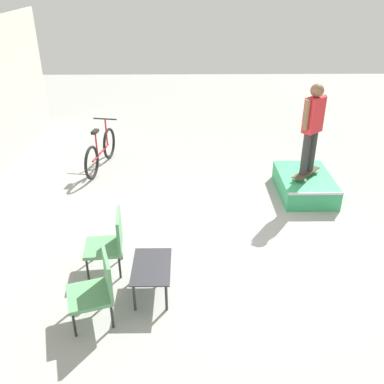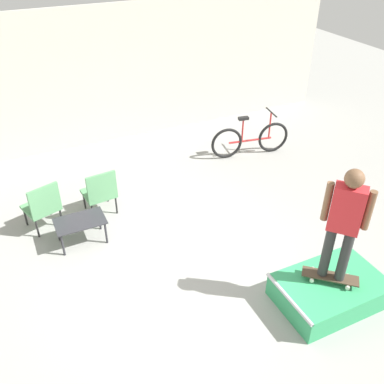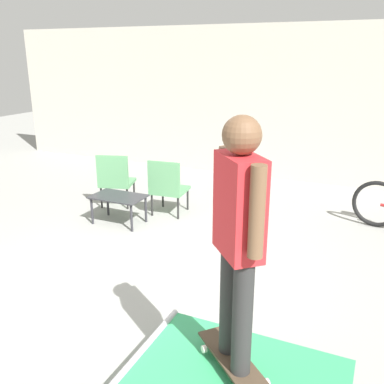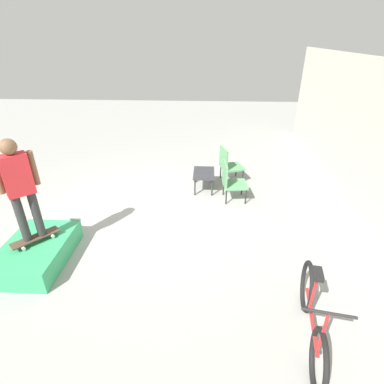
# 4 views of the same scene
# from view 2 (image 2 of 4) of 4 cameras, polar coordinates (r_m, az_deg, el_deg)

# --- Properties ---
(ground_plane) EXTENTS (24.00, 24.00, 0.00)m
(ground_plane) POSITION_cam_2_polar(r_m,az_deg,el_deg) (6.58, -1.65, -10.61)
(ground_plane) COLOR gray
(house_wall_back) EXTENTS (12.00, 0.06, 3.00)m
(house_wall_back) POSITION_cam_2_polar(r_m,az_deg,el_deg) (9.75, -13.60, 14.32)
(house_wall_back) COLOR beige
(house_wall_back) RESTS_ON ground_plane
(skate_ramp_box) EXTENTS (1.47, 0.97, 0.39)m
(skate_ramp_box) POSITION_cam_2_polar(r_m,az_deg,el_deg) (6.35, 17.87, -12.37)
(skate_ramp_box) COLOR #339E60
(skate_ramp_box) RESTS_ON ground_plane
(skateboard_on_ramp) EXTENTS (0.69, 0.65, 0.07)m
(skateboard_on_ramp) POSITION_cam_2_polar(r_m,az_deg,el_deg) (6.16, 17.94, -10.66)
(skateboard_on_ramp) COLOR #473828
(skateboard_on_ramp) RESTS_ON skate_ramp_box
(person_skater) EXTENTS (0.41, 0.45, 1.66)m
(person_skater) POSITION_cam_2_polar(r_m,az_deg,el_deg) (5.54, 19.69, -3.32)
(person_skater) COLOR #2D2D2D
(person_skater) RESTS_ON skateboard_on_ramp
(coffee_table) EXTENTS (0.79, 0.50, 0.43)m
(coffee_table) POSITION_cam_2_polar(r_m,az_deg,el_deg) (7.09, -14.67, -4.09)
(coffee_table) COLOR #2D2D33
(coffee_table) RESTS_ON ground_plane
(patio_chair_left) EXTENTS (0.65, 0.65, 0.90)m
(patio_chair_left) POSITION_cam_2_polar(r_m,az_deg,el_deg) (7.51, -19.30, -1.66)
(patio_chair_left) COLOR black
(patio_chair_left) RESTS_ON ground_plane
(patio_chair_right) EXTENTS (0.57, 0.57, 0.90)m
(patio_chair_right) POSITION_cam_2_polar(r_m,az_deg,el_deg) (7.60, -12.16, 0.10)
(patio_chair_right) COLOR black
(patio_chair_right) RESTS_ON ground_plane
(bicycle) EXTENTS (1.77, 0.52, 0.97)m
(bicycle) POSITION_cam_2_polar(r_m,az_deg,el_deg) (9.48, 7.79, 6.97)
(bicycle) COLOR black
(bicycle) RESTS_ON ground_plane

